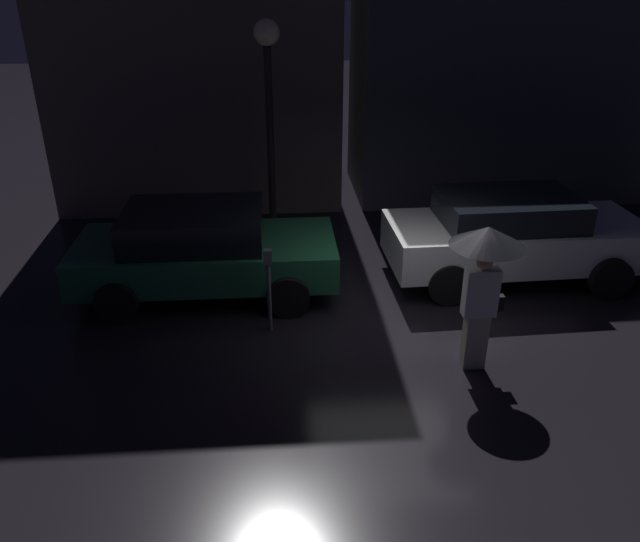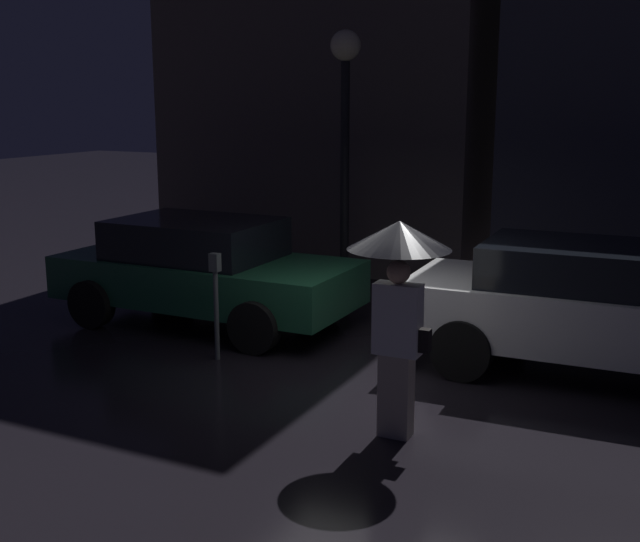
% 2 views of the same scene
% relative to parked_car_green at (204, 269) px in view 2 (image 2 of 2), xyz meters
% --- Properties ---
extents(ground_plane, '(60.00, 60.00, 0.00)m').
position_rel_parked_car_green_xyz_m(ground_plane, '(2.95, -1.36, -0.78)').
color(ground_plane, black).
extents(building_facade_left, '(6.23, 3.00, 9.86)m').
position_rel_parked_car_green_xyz_m(building_facade_left, '(-0.42, 5.14, 4.15)').
color(building_facade_left, '#564C47').
rests_on(building_facade_left, ground).
extents(parked_car_green, '(4.28, 2.06, 1.49)m').
position_rel_parked_car_green_xyz_m(parked_car_green, '(0.00, 0.00, 0.00)').
color(parked_car_green, '#1E5638').
rests_on(parked_car_green, ground).
extents(parked_car_white, '(4.44, 1.97, 1.53)m').
position_rel_parked_car_green_xyz_m(parked_car_white, '(5.31, 0.16, 0.03)').
color(parked_car_white, silver).
rests_on(parked_car_white, ground).
extents(pedestrian_with_umbrella, '(0.96, 0.96, 2.08)m').
position_rel_parked_car_green_xyz_m(pedestrian_with_umbrella, '(3.87, -2.50, 0.80)').
color(pedestrian_with_umbrella, beige).
rests_on(pedestrian_with_umbrella, ground).
extents(parking_meter, '(0.12, 0.10, 1.34)m').
position_rel_parked_car_green_xyz_m(parking_meter, '(1.08, -1.33, 0.04)').
color(parking_meter, '#4C5154').
rests_on(parking_meter, ground).
extents(street_lamp_near, '(0.47, 0.47, 4.18)m').
position_rel_parked_car_green_xyz_m(street_lamp_near, '(1.16, 2.27, 2.30)').
color(street_lamp_near, black).
rests_on(street_lamp_near, ground).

